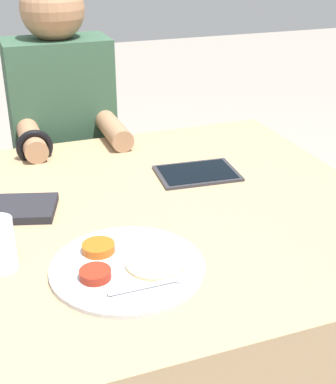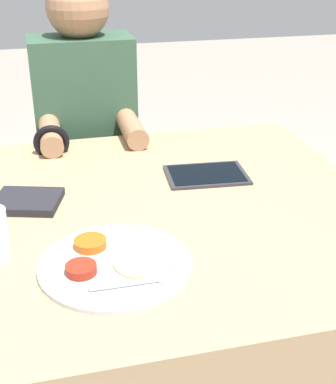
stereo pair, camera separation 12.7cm
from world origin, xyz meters
TOP-DOWN VIEW (x-y plane):
  - dining_table at (0.00, 0.00)m, footprint 1.20×1.05m
  - thali_tray at (-0.11, -0.24)m, footprint 0.32×0.32m
  - red_notebook at (-0.28, 0.08)m, footprint 0.19×0.17m
  - tablet_device at (0.21, 0.14)m, footprint 0.23×0.17m
  - person_diner at (-0.07, 0.69)m, footprint 0.36×0.44m

SIDE VIEW (x-z plane):
  - dining_table at x=0.00m, z-range 0.00..0.73m
  - person_diner at x=-0.07m, z-range -0.02..1.20m
  - tablet_device at x=0.21m, z-range 0.73..0.73m
  - thali_tray at x=-0.11m, z-range 0.72..0.75m
  - red_notebook at x=-0.28m, z-range 0.72..0.74m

